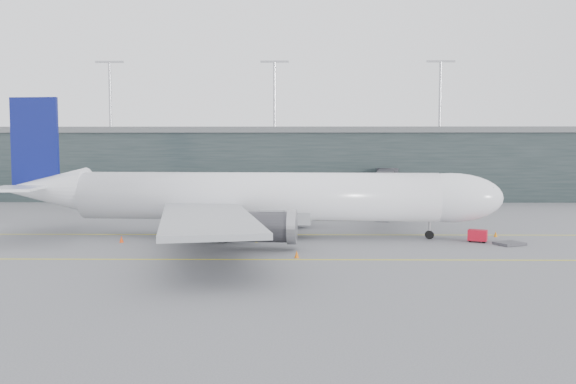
{
  "coord_description": "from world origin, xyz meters",
  "views": [
    {
      "loc": [
        9.22,
        -71.85,
        9.98
      ],
      "look_at": [
        8.44,
        -4.0,
        5.23
      ],
      "focal_mm": 35.0,
      "sensor_mm": 36.0,
      "label": 1
    }
  ],
  "objects": [
    {
      "name": "ground",
      "position": [
        0.0,
        0.0,
        0.0
      ],
      "size": [
        320.0,
        320.0,
        0.0
      ],
      "primitive_type": "plane",
      "color": "#5C5C61",
      "rests_on": "ground"
    },
    {
      "name": "taxiline_a",
      "position": [
        0.0,
        -4.0,
        0.01
      ],
      "size": [
        160.0,
        0.25,
        0.02
      ],
      "primitive_type": "cube",
      "color": "yellow",
      "rests_on": "ground"
    },
    {
      "name": "taxiline_b",
      "position": [
        0.0,
        -20.0,
        0.01
      ],
      "size": [
        160.0,
        0.25,
        0.02
      ],
      "primitive_type": "cube",
      "color": "yellow",
      "rests_on": "ground"
    },
    {
      "name": "taxiline_lead_main",
      "position": [
        5.0,
        20.0,
        0.01
      ],
      "size": [
        0.25,
        60.0,
        0.02
      ],
      "primitive_type": "cube",
      "color": "yellow",
      "rests_on": "ground"
    },
    {
      "name": "terminal",
      "position": [
        -0.0,
        58.0,
        7.62
      ],
      "size": [
        240.0,
        36.0,
        29.0
      ],
      "color": "#1D2728",
      "rests_on": "ground"
    },
    {
      "name": "main_aircraft",
      "position": [
        4.41,
        -5.69,
        4.69
      ],
      "size": [
        59.62,
        55.87,
        16.71
      ],
      "rotation": [
        0.0,
        0.0,
        -0.08
      ],
      "color": "white",
      "rests_on": "ground"
    },
    {
      "name": "jet_bridge",
      "position": [
        23.56,
        24.13,
        5.2
      ],
      "size": [
        11.81,
        45.31,
        6.94
      ],
      "rotation": [
        0.0,
        0.0,
        -0.19
      ],
      "color": "#29292D",
      "rests_on": "ground"
    },
    {
      "name": "gse_cart",
      "position": [
        29.72,
        -9.41,
        0.77
      ],
      "size": [
        2.37,
        2.0,
        1.38
      ],
      "rotation": [
        0.0,
        0.0,
        -0.42
      ],
      "color": "red",
      "rests_on": "ground"
    },
    {
      "name": "baggage_dolly",
      "position": [
        32.56,
        -11.31,
        0.17
      ],
      "size": [
        3.5,
        3.21,
        0.28
      ],
      "primitive_type": "cube",
      "rotation": [
        0.0,
        0.0,
        0.43
      ],
      "color": "#3D3C41",
      "rests_on": "ground"
    },
    {
      "name": "uld_a",
      "position": [
        -6.42,
        10.13,
        0.98
      ],
      "size": [
        2.43,
        2.14,
        1.87
      ],
      "rotation": [
        0.0,
        0.0,
        -0.27
      ],
      "color": "#37373C",
      "rests_on": "ground"
    },
    {
      "name": "uld_b",
      "position": [
        -1.36,
        11.02,
        0.98
      ],
      "size": [
        2.16,
        1.78,
        1.86
      ],
      "rotation": [
        0.0,
        0.0,
        -0.08
      ],
      "color": "#37373C",
      "rests_on": "ground"
    },
    {
      "name": "uld_c",
      "position": [
        -1.18,
        9.68,
        1.07
      ],
      "size": [
        2.52,
        2.16,
        2.03
      ],
      "rotation": [
        0.0,
        0.0,
        0.18
      ],
      "color": "#37373C",
      "rests_on": "ground"
    },
    {
      "name": "cone_nose",
      "position": [
        33.18,
        -5.4,
        0.33
      ],
      "size": [
        0.42,
        0.42,
        0.67
      ],
      "primitive_type": "cone",
      "color": "orange",
      "rests_on": "ground"
    },
    {
      "name": "cone_wing_stbd",
      "position": [
        9.44,
        -19.12,
        0.36
      ],
      "size": [
        0.45,
        0.45,
        0.71
      ],
      "primitive_type": "cone",
      "color": "orange",
      "rests_on": "ground"
    },
    {
      "name": "cone_wing_port",
      "position": [
        6.78,
        12.49,
        0.4
      ],
      "size": [
        0.5,
        0.5,
        0.8
      ],
      "primitive_type": "cone",
      "color": "#D2500B",
      "rests_on": "ground"
    },
    {
      "name": "cone_tail",
      "position": [
        -10.07,
        -10.12,
        0.38
      ],
      "size": [
        0.48,
        0.48,
        0.77
      ],
      "primitive_type": "cone",
      "color": "#E83F0C",
      "rests_on": "ground"
    }
  ]
}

